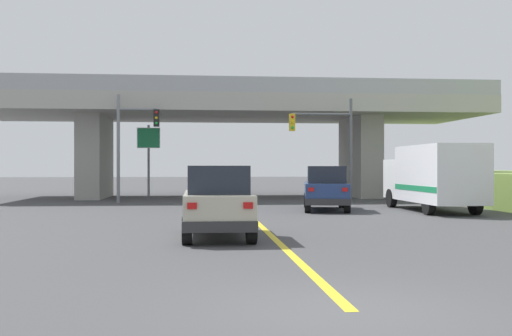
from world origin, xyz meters
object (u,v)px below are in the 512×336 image
object	(u,v)px
suv_crossing	(326,188)
traffic_signal_nearside	(330,137)
sedan_oncoming	(212,179)
suv_lead	(218,202)
highway_sign	(149,146)
box_truck	(433,176)
traffic_signal_farside	(131,136)

from	to	relation	value
suv_crossing	traffic_signal_nearside	distance (m)	7.05
suv_crossing	sedan_oncoming	size ratio (longest dim) A/B	1.09
suv_lead	highway_sign	bearing A→B (deg)	99.90
traffic_signal_nearside	sedan_oncoming	bearing A→B (deg)	112.04
box_truck	highway_sign	xyz separation A→B (m)	(-13.44, 11.11, 1.72)
suv_lead	suv_crossing	world-z (taller)	same
suv_crossing	traffic_signal_farside	bearing A→B (deg)	153.74
suv_crossing	box_truck	bearing A→B (deg)	-3.82
box_truck	suv_lead	bearing A→B (deg)	-137.31
suv_crossing	box_truck	world-z (taller)	box_truck
box_truck	highway_sign	size ratio (longest dim) A/B	1.57
traffic_signal_nearside	box_truck	bearing A→B (deg)	-67.78
suv_crossing	traffic_signal_farside	distance (m)	12.01
suv_lead	box_truck	size ratio (longest dim) A/B	0.61
traffic_signal_farside	highway_sign	distance (m)	3.27
box_truck	highway_sign	distance (m)	17.52
suv_crossing	sedan_oncoming	world-z (taller)	same
suv_lead	traffic_signal_farside	size ratio (longest dim) A/B	0.73
box_truck	traffic_signal_nearside	bearing A→B (deg)	112.22
traffic_signal_nearside	traffic_signal_farside	world-z (taller)	traffic_signal_farside
box_truck	highway_sign	world-z (taller)	highway_sign
suv_lead	suv_crossing	bearing A→B (deg)	62.78
suv_crossing	box_truck	size ratio (longest dim) A/B	0.68
traffic_signal_nearside	suv_lead	bearing A→B (deg)	-112.52
sedan_oncoming	highway_sign	bearing A→B (deg)	-109.42
traffic_signal_nearside	traffic_signal_farside	distance (m)	11.11
suv_lead	sedan_oncoming	bearing A→B (deg)	88.89
suv_lead	sedan_oncoming	size ratio (longest dim) A/B	0.98
sedan_oncoming	traffic_signal_nearside	size ratio (longest dim) A/B	0.76
suv_lead	box_truck	distance (m)	13.49
box_truck	traffic_signal_nearside	size ratio (longest dim) A/B	1.22
highway_sign	suv_crossing	bearing A→B (deg)	-48.67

